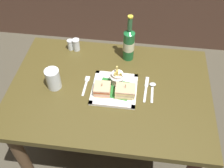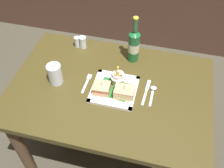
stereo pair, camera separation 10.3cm
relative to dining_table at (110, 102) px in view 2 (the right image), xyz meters
The scene contains 13 objects.
ground_plane 0.60m from the dining_table, ahead, with size 6.00×6.00×0.00m, color #494335.
dining_table is the anchor object (origin of this frame).
square_plate 0.13m from the dining_table, 21.92° to the right, with size 0.23×0.23×0.02m.
sandwich_half_left 0.17m from the dining_table, 128.50° to the right, with size 0.09×0.08×0.07m.
sandwich_half_right 0.19m from the dining_table, 25.27° to the right, with size 0.10×0.08×0.08m.
fries_cup 0.19m from the dining_table, 41.81° to the left, with size 0.08×0.08×0.11m.
beer_bottle 0.35m from the dining_table, 73.45° to the left, with size 0.06×0.06×0.29m.
water_glass 0.34m from the dining_table, behind, with size 0.08×0.08×0.12m.
fork 0.18m from the dining_table, behind, with size 0.02×0.14×0.00m.
knife 0.23m from the dining_table, ahead, with size 0.02×0.18×0.00m.
spoon 0.26m from the dining_table, ahead, with size 0.04×0.14×0.01m.
salt_shaker 0.43m from the dining_table, 134.36° to the left, with size 0.04×0.04×0.07m.
pepper_shaker 0.40m from the dining_table, 130.38° to the left, with size 0.04×0.04×0.07m.
Camera 2 is at (0.23, -0.87, 1.76)m, focal length 41.52 mm.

